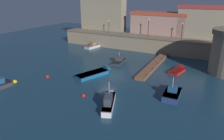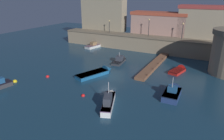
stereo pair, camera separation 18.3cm
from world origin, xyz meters
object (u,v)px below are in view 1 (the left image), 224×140
moored_boat_2 (173,92)px  mooring_buoy_2 (47,77)px  moored_boat_5 (179,70)px  quay_lamp_0 (109,24)px  mooring_buoy_1 (15,82)px  moored_boat_4 (95,45)px  moored_boat_1 (99,72)px  moored_boat_6 (110,100)px  quay_lamp_2 (182,28)px  mooring_buoy_0 (83,96)px  moored_boat_3 (120,60)px  quay_lamp_1 (148,25)px

moored_boat_2 → mooring_buoy_2: moored_boat_2 is taller
moored_boat_5 → mooring_buoy_2: (-18.20, -12.40, -0.27)m
mooring_buoy_2 → quay_lamp_0: bearing=92.6°
quay_lamp_0 → mooring_buoy_2: size_ratio=5.24×
moored_boat_5 → mooring_buoy_1: 26.62m
moored_boat_4 → moored_boat_1: bearing=-134.9°
moored_boat_1 → mooring_buoy_1: 12.88m
moored_boat_6 → mooring_buoy_2: (-12.88, 3.06, -0.57)m
moored_boat_5 → mooring_buoy_2: moored_boat_5 is taller
moored_boat_4 → quay_lamp_0: bearing=-33.6°
quay_lamp_0 → moored_boat_6: quay_lamp_0 is taller
quay_lamp_2 → mooring_buoy_1: (-19.29, -26.50, -5.70)m
moored_boat_5 → mooring_buoy_0: size_ratio=8.81×
moored_boat_2 → moored_boat_5: moored_boat_2 is taller
moored_boat_1 → mooring_buoy_1: moored_boat_1 is taller
moored_boat_3 → moored_boat_6: moored_boat_6 is taller
quay_lamp_0 → moored_boat_5: (19.21, -10.35, -5.20)m
moored_boat_4 → mooring_buoy_0: bearing=-140.2°
moored_boat_1 → moored_boat_2: bearing=-77.6°
moored_boat_5 → moored_boat_6: size_ratio=0.73×
quay_lamp_0 → moored_boat_6: size_ratio=0.48×
moored_boat_3 → moored_boat_4: moored_boat_3 is taller
mooring_buoy_1 → mooring_buoy_0: bearing=4.9°
mooring_buoy_0 → mooring_buoy_1: size_ratio=0.76×
moored_boat_4 → mooring_buoy_2: bearing=-158.6°
quay_lamp_1 → moored_boat_3: (-2.07, -10.18, -5.57)m
mooring_buoy_2 → moored_boat_1: bearing=36.1°
moored_boat_3 → mooring_buoy_2: (-6.95, -12.57, -0.38)m
quay_lamp_2 → mooring_buoy_2: size_ratio=5.95×
quay_lamp_0 → moored_boat_4: 6.26m
moored_boat_3 → mooring_buoy_1: size_ratio=7.61×
mooring_buoy_0 → moored_boat_1: bearing=106.2°
quay_lamp_1 → moored_boat_5: bearing=-48.4°
moored_boat_6 → mooring_buoy_2: moored_boat_6 is taller
quay_lamp_1 → moored_boat_4: (-12.66, -2.65, -5.52)m
quay_lamp_2 → moored_boat_5: quay_lamp_2 is taller
quay_lamp_0 → quay_lamp_1: 10.05m
moored_boat_2 → moored_boat_5: 9.58m
moored_boat_4 → quay_lamp_1: bearing=-67.0°
mooring_buoy_0 → mooring_buoy_2: mooring_buoy_2 is taller
moored_boat_3 → moored_boat_4: (-10.59, 7.53, 0.06)m
moored_boat_2 → mooring_buoy_1: 23.08m
quay_lamp_1 → quay_lamp_2: quay_lamp_1 is taller
moored_boat_5 → moored_boat_2: bearing=-159.8°
quay_lamp_1 → moored_boat_1: bearing=-97.6°
moored_boat_6 → moored_boat_3: bearing=-0.0°
mooring_buoy_0 → quay_lamp_0: bearing=111.1°
moored_boat_2 → mooring_buoy_1: bearing=105.2°
quay_lamp_1 → mooring_buoy_0: 26.17m
quay_lamp_0 → mooring_buoy_0: quay_lamp_0 is taller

